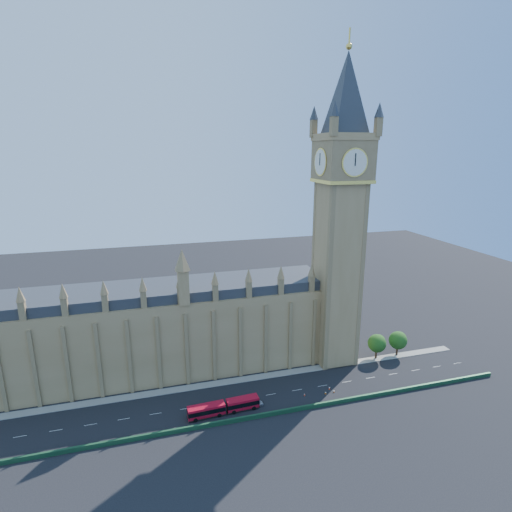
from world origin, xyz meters
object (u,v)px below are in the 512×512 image
object	(u,v)px
red_bus	(224,407)
car_silver	(250,405)
car_grey	(253,401)
car_white	(254,403)

from	to	relation	value
red_bus	car_silver	distance (m)	7.47
car_grey	car_white	bearing A→B (deg)	-169.97
car_grey	car_silver	xyz separation A→B (m)	(-1.07, -1.32, -0.03)
car_white	car_grey	bearing A→B (deg)	2.31
car_white	red_bus	bearing A→B (deg)	92.96
car_grey	car_silver	size ratio (longest dim) A/B	1.01
car_grey	car_white	size ratio (longest dim) A/B	0.80
car_grey	car_silver	bearing A→B (deg)	146.74
car_silver	car_grey	bearing A→B (deg)	-39.39
red_bus	car_white	distance (m)	8.61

